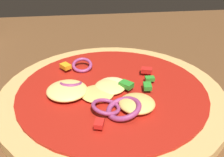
% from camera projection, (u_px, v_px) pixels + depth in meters
% --- Properties ---
extents(dining_table, '(1.29, 0.84, 0.03)m').
position_uv_depth(dining_table, '(88.00, 125.00, 0.33)').
color(dining_table, brown).
rests_on(dining_table, ground).
extents(pizza, '(0.29, 0.29, 0.03)m').
position_uv_depth(pizza, '(113.00, 94.00, 0.34)').
color(pizza, tan).
rests_on(pizza, dining_table).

